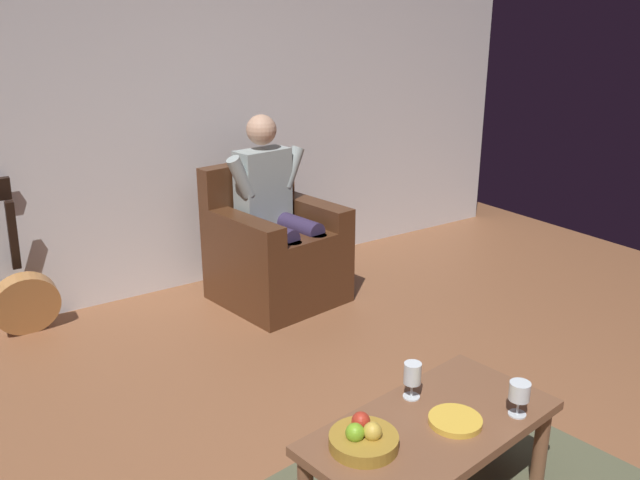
{
  "coord_description": "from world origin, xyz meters",
  "views": [
    {
      "loc": [
        1.7,
        1.41,
        1.89
      ],
      "look_at": [
        -0.17,
        -1.35,
        0.74
      ],
      "focal_mm": 37.37,
      "sensor_mm": 36.0,
      "label": 1
    }
  ],
  "objects_px": {
    "person_seated": "(275,205)",
    "decorative_dish": "(455,421)",
    "coffee_table": "(432,435)",
    "guitar": "(25,299)",
    "wine_glass_near": "(412,376)",
    "wine_glass_far": "(519,393)",
    "armchair": "(274,252)",
    "fruit_bowl": "(363,438)"
  },
  "relations": [
    {
      "from": "armchair",
      "to": "guitar",
      "type": "xyz_separation_m",
      "value": [
        1.53,
        -0.4,
        -0.11
      ]
    },
    {
      "from": "wine_glass_near",
      "to": "wine_glass_far",
      "type": "xyz_separation_m",
      "value": [
        -0.26,
        0.33,
        -0.0
      ]
    },
    {
      "from": "armchair",
      "to": "wine_glass_near",
      "type": "bearing_deg",
      "value": 67.75
    },
    {
      "from": "wine_glass_near",
      "to": "guitar",
      "type": "bearing_deg",
      "value": -66.02
    },
    {
      "from": "coffee_table",
      "to": "wine_glass_far",
      "type": "xyz_separation_m",
      "value": [
        -0.31,
        0.15,
        0.15
      ]
    },
    {
      "from": "armchair",
      "to": "decorative_dish",
      "type": "height_order",
      "value": "armchair"
    },
    {
      "from": "person_seated",
      "to": "decorative_dish",
      "type": "height_order",
      "value": "person_seated"
    },
    {
      "from": "armchair",
      "to": "wine_glass_near",
      "type": "distance_m",
      "value": 2.01
    },
    {
      "from": "guitar",
      "to": "person_seated",
      "type": "bearing_deg",
      "value": 164.86
    },
    {
      "from": "coffee_table",
      "to": "person_seated",
      "type": "bearing_deg",
      "value": -104.49
    },
    {
      "from": "person_seated",
      "to": "decorative_dish",
      "type": "bearing_deg",
      "value": 69.45
    },
    {
      "from": "coffee_table",
      "to": "guitar",
      "type": "bearing_deg",
      "value": -68.51
    },
    {
      "from": "person_seated",
      "to": "wine_glass_far",
      "type": "xyz_separation_m",
      "value": [
        0.23,
        2.25,
        -0.18
      ]
    },
    {
      "from": "armchair",
      "to": "fruit_bowl",
      "type": "xyz_separation_m",
      "value": [
        0.85,
        2.1,
        0.09
      ]
    },
    {
      "from": "armchair",
      "to": "decorative_dish",
      "type": "relative_size",
      "value": 4.45
    },
    {
      "from": "armchair",
      "to": "coffee_table",
      "type": "relative_size",
      "value": 0.84
    },
    {
      "from": "coffee_table",
      "to": "decorative_dish",
      "type": "bearing_deg",
      "value": 141.46
    },
    {
      "from": "person_seated",
      "to": "guitar",
      "type": "bearing_deg",
      "value": -23.2
    },
    {
      "from": "wine_glass_near",
      "to": "wine_glass_far",
      "type": "relative_size",
      "value": 1.1
    },
    {
      "from": "wine_glass_far",
      "to": "wine_glass_near",
      "type": "bearing_deg",
      "value": -51.47
    },
    {
      "from": "armchair",
      "to": "person_seated",
      "type": "relative_size",
      "value": 0.73
    },
    {
      "from": "coffee_table",
      "to": "fruit_bowl",
      "type": "bearing_deg",
      "value": -5.58
    },
    {
      "from": "armchair",
      "to": "fruit_bowl",
      "type": "height_order",
      "value": "armchair"
    },
    {
      "from": "fruit_bowl",
      "to": "wine_glass_near",
      "type": "bearing_deg",
      "value": -157.73
    },
    {
      "from": "armchair",
      "to": "wine_glass_far",
      "type": "height_order",
      "value": "armchair"
    },
    {
      "from": "guitar",
      "to": "fruit_bowl",
      "type": "distance_m",
      "value": 2.59
    },
    {
      "from": "guitar",
      "to": "wine_glass_near",
      "type": "distance_m",
      "value": 2.58
    },
    {
      "from": "person_seated",
      "to": "wine_glass_near",
      "type": "height_order",
      "value": "person_seated"
    },
    {
      "from": "wine_glass_near",
      "to": "fruit_bowl",
      "type": "xyz_separation_m",
      "value": [
        0.36,
        0.15,
        -0.06
      ]
    },
    {
      "from": "person_seated",
      "to": "decorative_dish",
      "type": "xyz_separation_m",
      "value": [
        0.48,
        2.16,
        -0.27
      ]
    },
    {
      "from": "person_seated",
      "to": "coffee_table",
      "type": "bearing_deg",
      "value": 67.44
    },
    {
      "from": "wine_glass_near",
      "to": "fruit_bowl",
      "type": "height_order",
      "value": "wine_glass_near"
    },
    {
      "from": "coffee_table",
      "to": "guitar",
      "type": "height_order",
      "value": "guitar"
    },
    {
      "from": "fruit_bowl",
      "to": "decorative_dish",
      "type": "relative_size",
      "value": 1.23
    },
    {
      "from": "fruit_bowl",
      "to": "decorative_dish",
      "type": "height_order",
      "value": "fruit_bowl"
    },
    {
      "from": "armchair",
      "to": "coffee_table",
      "type": "bearing_deg",
      "value": 67.65
    },
    {
      "from": "fruit_bowl",
      "to": "decorative_dish",
      "type": "distance_m",
      "value": 0.39
    },
    {
      "from": "wine_glass_near",
      "to": "wine_glass_far",
      "type": "bearing_deg",
      "value": 128.53
    },
    {
      "from": "decorative_dish",
      "to": "guitar",
      "type": "bearing_deg",
      "value": -67.64
    },
    {
      "from": "guitar",
      "to": "decorative_dish",
      "type": "bearing_deg",
      "value": 112.36
    },
    {
      "from": "armchair",
      "to": "fruit_bowl",
      "type": "bearing_deg",
      "value": 59.74
    },
    {
      "from": "armchair",
      "to": "decorative_dish",
      "type": "bearing_deg",
      "value": 69.64
    }
  ]
}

